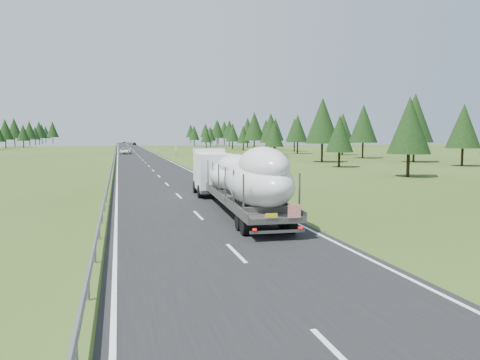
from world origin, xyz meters
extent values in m
plane|color=#314717|center=(0.00, 0.00, 0.00)|extent=(400.00, 400.00, 0.00)
cube|color=black|center=(0.00, 100.00, 0.01)|extent=(10.00, 400.00, 0.02)
cube|color=slate|center=(-5.30, 100.00, 0.60)|extent=(0.08, 400.00, 0.32)
cylinder|color=slate|center=(-5.30, 0.00, 0.30)|extent=(0.10, 0.10, 0.60)
cube|color=silver|center=(6.50, 30.00, 0.50)|extent=(0.12, 0.07, 1.00)
cube|color=black|center=(6.50, 30.00, 0.82)|extent=(0.13, 0.08, 0.12)
cube|color=silver|center=(6.50, 80.00, 0.50)|extent=(0.12, 0.07, 1.00)
cube|color=black|center=(6.50, 80.00, 0.82)|extent=(0.13, 0.08, 0.12)
cube|color=silver|center=(6.50, 130.00, 0.50)|extent=(0.12, 0.07, 1.00)
cube|color=black|center=(6.50, 130.00, 0.82)|extent=(0.13, 0.08, 0.12)
cube|color=silver|center=(6.50, 180.00, 0.50)|extent=(0.12, 0.07, 1.00)
cube|color=black|center=(6.50, 180.00, 0.82)|extent=(0.13, 0.08, 0.12)
cube|color=silver|center=(6.50, 230.00, 0.50)|extent=(0.12, 0.07, 1.00)
cube|color=black|center=(6.50, 230.00, 0.82)|extent=(0.13, 0.08, 0.12)
cube|color=silver|center=(6.50, 280.00, 0.50)|extent=(0.12, 0.07, 1.00)
cube|color=black|center=(6.50, 280.00, 0.82)|extent=(0.13, 0.08, 0.12)
cube|color=silver|center=(6.50, 330.00, 0.50)|extent=(0.12, 0.07, 1.00)
cube|color=black|center=(6.50, 330.00, 0.82)|extent=(0.13, 0.08, 0.12)
cylinder|color=slate|center=(7.20, 80.00, 1.00)|extent=(0.08, 0.08, 2.00)
cube|color=silver|center=(7.20, 80.00, 2.00)|extent=(0.05, 0.90, 1.20)
cylinder|color=black|center=(45.96, 42.49, 1.61)|extent=(0.36, 0.36, 3.21)
cone|color=black|center=(45.96, 42.49, 6.07)|extent=(5.00, 5.00, 6.70)
cylinder|color=black|center=(45.31, 53.59, 2.03)|extent=(0.36, 0.36, 4.06)
cone|color=black|center=(45.31, 53.59, 7.66)|extent=(6.31, 6.31, 8.45)
cylinder|color=black|center=(43.92, 68.69, 1.87)|extent=(0.36, 0.36, 3.74)
cone|color=black|center=(43.92, 68.69, 7.07)|extent=(5.82, 5.82, 7.80)
cylinder|color=black|center=(47.12, 83.97, 1.69)|extent=(0.36, 0.36, 3.38)
cone|color=black|center=(47.12, 83.97, 6.39)|extent=(5.26, 5.26, 7.04)
cylinder|color=black|center=(40.14, 95.15, 1.70)|extent=(0.36, 0.36, 3.39)
cone|color=black|center=(40.14, 95.15, 6.40)|extent=(5.27, 5.27, 7.06)
cylinder|color=black|center=(45.62, 111.53, 1.65)|extent=(0.36, 0.36, 3.30)
cone|color=black|center=(45.62, 111.53, 6.22)|extent=(5.13, 5.13, 6.87)
cylinder|color=black|center=(43.98, 123.90, 1.74)|extent=(0.36, 0.36, 3.49)
cone|color=black|center=(43.98, 123.90, 6.58)|extent=(5.42, 5.42, 7.26)
cylinder|color=black|center=(45.06, 137.14, 1.74)|extent=(0.36, 0.36, 3.47)
cone|color=black|center=(45.06, 137.14, 6.56)|extent=(5.40, 5.40, 7.23)
cylinder|color=black|center=(42.81, 152.94, 1.67)|extent=(0.36, 0.36, 3.34)
cone|color=black|center=(42.81, 152.94, 6.30)|extent=(5.19, 5.19, 6.95)
cylinder|color=black|center=(47.19, 168.48, 2.04)|extent=(0.36, 0.36, 4.08)
cone|color=black|center=(47.19, 168.48, 7.70)|extent=(6.34, 6.34, 8.50)
cylinder|color=black|center=(41.55, 177.23, 1.92)|extent=(0.36, 0.36, 3.85)
cone|color=black|center=(41.55, 177.23, 7.27)|extent=(5.98, 5.98, 8.01)
cylinder|color=black|center=(39.24, 191.90, 2.05)|extent=(0.36, 0.36, 4.10)
cone|color=black|center=(39.24, 191.90, 7.74)|extent=(6.38, 6.38, 8.54)
cylinder|color=black|center=(46.25, 207.94, 2.01)|extent=(0.36, 0.36, 4.02)
cone|color=black|center=(46.25, 207.94, 7.59)|extent=(6.25, 6.25, 8.37)
cylinder|color=black|center=(43.14, 223.99, 1.46)|extent=(0.36, 0.36, 2.92)
cone|color=black|center=(43.14, 223.99, 5.52)|extent=(4.55, 4.55, 6.09)
cylinder|color=black|center=(48.95, 235.14, 2.10)|extent=(0.36, 0.36, 4.20)
cone|color=black|center=(48.95, 235.14, 7.93)|extent=(6.53, 6.53, 8.74)
cylinder|color=black|center=(47.34, 251.74, 1.64)|extent=(0.36, 0.36, 3.28)
cone|color=black|center=(47.34, 251.74, 6.20)|extent=(5.11, 5.11, 6.84)
cylinder|color=black|center=(46.98, 263.42, 2.06)|extent=(0.36, 0.36, 4.12)
cone|color=black|center=(46.98, 263.42, 7.79)|extent=(6.41, 6.41, 8.59)
cylinder|color=black|center=(40.25, 278.62, 2.01)|extent=(0.36, 0.36, 4.02)
cone|color=black|center=(40.25, 278.62, 7.59)|extent=(6.25, 6.25, 8.37)
cylinder|color=black|center=(27.00, 28.37, 1.52)|extent=(0.36, 0.36, 3.05)
cone|color=black|center=(27.00, 28.37, 5.76)|extent=(4.74, 4.74, 6.35)
cylinder|color=black|center=(26.84, 44.99, 1.30)|extent=(0.36, 0.36, 2.59)
cone|color=black|center=(26.84, 44.99, 4.90)|extent=(4.03, 4.03, 5.40)
cylinder|color=black|center=(29.97, 57.83, 1.91)|extent=(0.36, 0.36, 3.82)
cone|color=black|center=(29.97, 57.83, 7.21)|extent=(5.94, 5.94, 7.95)
cylinder|color=black|center=(27.80, 77.41, 1.31)|extent=(0.36, 0.36, 2.62)
cone|color=black|center=(27.80, 77.41, 4.96)|extent=(4.08, 4.08, 5.47)
cylinder|color=black|center=(31.14, 89.83, 1.71)|extent=(0.36, 0.36, 3.43)
cone|color=black|center=(31.14, 89.83, 6.48)|extent=(5.33, 5.33, 7.14)
cylinder|color=black|center=(32.29, 107.85, 1.91)|extent=(0.36, 0.36, 3.82)
cone|color=black|center=(32.29, 107.85, 7.21)|extent=(5.94, 5.94, 7.95)
cylinder|color=black|center=(33.40, 123.83, 1.31)|extent=(0.36, 0.36, 2.63)
cone|color=black|center=(33.40, 123.83, 4.96)|extent=(4.09, 4.09, 5.48)
cylinder|color=black|center=(33.29, 137.50, 1.51)|extent=(0.36, 0.36, 3.03)
cone|color=black|center=(33.29, 137.50, 5.72)|extent=(4.71, 4.71, 6.31)
cylinder|color=black|center=(27.12, 153.41, 1.28)|extent=(0.36, 0.36, 2.55)
cone|color=black|center=(27.12, 153.41, 4.82)|extent=(3.97, 3.97, 5.32)
cylinder|color=black|center=(32.78, 174.75, 1.39)|extent=(0.36, 0.36, 2.78)
cone|color=black|center=(32.78, 174.75, 5.26)|extent=(4.33, 4.33, 5.80)
cylinder|color=black|center=(28.35, 189.39, 1.54)|extent=(0.36, 0.36, 3.08)
cone|color=black|center=(28.35, 189.39, 5.82)|extent=(4.80, 4.80, 6.42)
cylinder|color=black|center=(-43.94, 168.48, 1.83)|extent=(0.36, 0.36, 3.65)
cone|color=black|center=(-43.94, 168.48, 6.90)|extent=(5.68, 5.68, 7.61)
cylinder|color=black|center=(-39.53, 177.23, 1.52)|extent=(0.36, 0.36, 3.04)
cone|color=black|center=(-39.53, 177.23, 5.74)|extent=(4.72, 4.72, 6.33)
cylinder|color=black|center=(-45.51, 191.90, 2.02)|extent=(0.36, 0.36, 4.03)
cone|color=black|center=(-45.51, 191.90, 7.62)|extent=(6.27, 6.27, 8.40)
cylinder|color=black|center=(-42.50, 207.94, 1.90)|extent=(0.36, 0.36, 3.79)
cone|color=black|center=(-42.50, 207.94, 7.17)|extent=(5.90, 5.90, 7.91)
cylinder|color=black|center=(-42.76, 223.99, 1.54)|extent=(0.36, 0.36, 3.09)
cone|color=black|center=(-42.76, 223.99, 5.83)|extent=(4.80, 4.80, 6.43)
cylinder|color=black|center=(-42.64, 235.14, 2.02)|extent=(0.36, 0.36, 4.05)
cone|color=black|center=(-42.64, 235.14, 7.65)|extent=(6.30, 6.30, 8.44)
cylinder|color=black|center=(-43.83, 251.74, 1.84)|extent=(0.36, 0.36, 3.69)
cone|color=black|center=(-43.83, 251.74, 6.97)|extent=(5.74, 5.74, 7.68)
cylinder|color=black|center=(-39.85, 263.42, 2.14)|extent=(0.36, 0.36, 4.28)
cone|color=black|center=(-39.85, 263.42, 8.08)|extent=(6.65, 6.65, 8.91)
cylinder|color=black|center=(-45.67, 278.62, 1.76)|extent=(0.36, 0.36, 3.53)
cone|color=black|center=(-45.67, 278.62, 6.67)|extent=(5.49, 5.49, 7.35)
cube|color=white|center=(2.60, 17.76, 1.87)|extent=(2.72, 5.06, 2.76)
cube|color=black|center=(2.60, 20.28, 2.37)|extent=(2.27, 0.20, 1.38)
cube|color=white|center=(2.60, 19.93, 3.40)|extent=(2.53, 1.31, 0.30)
cube|color=#5C5A57|center=(2.60, 16.78, 0.54)|extent=(2.62, 3.09, 0.25)
cylinder|color=black|center=(1.47, 19.54, 0.49)|extent=(0.40, 1.00, 0.99)
cylinder|color=black|center=(3.73, 19.54, 0.49)|extent=(0.40, 1.00, 0.99)
cylinder|color=black|center=(1.47, 16.38, 0.49)|extent=(0.40, 1.00, 0.99)
cylinder|color=black|center=(3.73, 16.38, 0.49)|extent=(0.40, 1.00, 0.99)
cube|color=#5C5A57|center=(2.60, 8.39, 0.91)|extent=(3.38, 13.94, 0.26)
cube|color=#5C5A57|center=(1.29, 8.39, 1.15)|extent=(0.78, 13.80, 0.24)
cube|color=#5C5A57|center=(3.91, 8.39, 1.15)|extent=(0.78, 13.80, 0.24)
cube|color=#5C5A57|center=(1.29, 2.47, 1.97)|extent=(0.07, 0.07, 1.87)
cube|color=#5C5A57|center=(3.91, 2.47, 1.97)|extent=(0.07, 0.07, 1.87)
cube|color=#5C5A57|center=(1.29, 4.84, 1.97)|extent=(0.07, 0.07, 1.87)
cube|color=#5C5A57|center=(3.91, 4.84, 1.97)|extent=(0.07, 0.07, 1.87)
cube|color=#5C5A57|center=(1.29, 7.20, 1.97)|extent=(0.07, 0.07, 1.87)
cube|color=#5C5A57|center=(3.91, 7.20, 1.97)|extent=(0.07, 0.07, 1.87)
cube|color=#5C5A57|center=(1.29, 9.57, 1.97)|extent=(0.07, 0.07, 1.87)
cube|color=#5C5A57|center=(3.91, 9.57, 1.97)|extent=(0.07, 0.07, 1.87)
cube|color=#5C5A57|center=(1.29, 11.94, 1.97)|extent=(0.07, 0.07, 1.87)
cube|color=#5C5A57|center=(3.91, 11.94, 1.97)|extent=(0.07, 0.07, 1.87)
cube|color=#5C5A57|center=(1.29, 14.31, 1.97)|extent=(0.07, 0.07, 1.87)
cube|color=#5C5A57|center=(3.91, 14.31, 1.97)|extent=(0.07, 0.07, 1.87)
cylinder|color=black|center=(1.51, 3.06, 0.49)|extent=(0.45, 1.01, 0.99)
cylinder|color=black|center=(3.69, 3.06, 0.49)|extent=(0.45, 1.01, 0.99)
cylinder|color=black|center=(1.51, 4.24, 0.49)|extent=(0.45, 1.01, 0.99)
cylinder|color=black|center=(3.69, 4.24, 0.49)|extent=(0.45, 1.01, 0.99)
cube|color=#5C5A57|center=(2.60, 1.53, 0.44)|extent=(2.47, 0.25, 0.12)
cube|color=red|center=(3.34, 1.46, 1.33)|extent=(0.59, 0.07, 0.59)
cube|color=yellow|center=(2.30, 1.46, 1.18)|extent=(0.54, 0.07, 0.18)
cube|color=red|center=(1.56, 1.46, 0.59)|extent=(0.18, 0.07, 0.10)
cube|color=red|center=(3.64, 1.46, 0.59)|extent=(0.18, 0.07, 0.10)
ellipsoid|color=silver|center=(2.60, 5.23, 2.26)|extent=(3.27, 7.91, 2.44)
ellipsoid|color=silver|center=(2.60, 4.26, 3.11)|extent=(2.44, 5.03, 1.95)
ellipsoid|color=silver|center=(2.60, 11.94, 2.00)|extent=(3.22, 6.59, 1.93)
ellipsoid|color=silver|center=(2.60, 11.13, 2.68)|extent=(2.40, 4.19, 1.55)
imported|color=silver|center=(-2.68, 102.42, 0.79)|extent=(3.09, 5.87, 1.57)
imported|color=black|center=(3.33, 218.41, 0.67)|extent=(1.81, 4.00, 1.33)
imported|color=#1B1F4D|center=(-0.98, 279.05, 0.65)|extent=(1.70, 4.07, 1.31)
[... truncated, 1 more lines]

